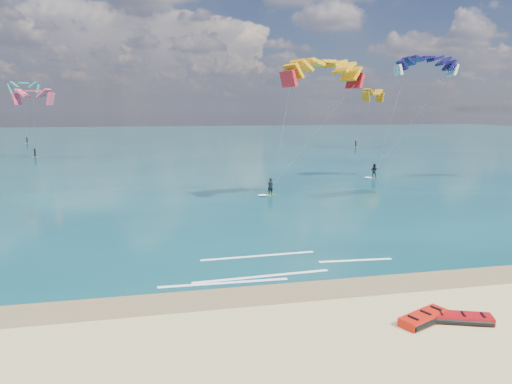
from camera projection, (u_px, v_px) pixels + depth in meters
ground at (203, 176)px, 55.95m from camera, size 320.00×320.00×0.00m
wet_sand_strip at (281, 292)px, 20.32m from camera, size 320.00×2.40×0.01m
sea at (180, 141)px, 117.56m from camera, size 320.00×200.00×0.04m
packed_kite_left at (423, 322)px, 17.50m from camera, size 2.65×1.97×0.40m
packed_kite_mid at (460, 322)px, 17.52m from camera, size 2.73×1.80×0.37m
kitesurfer_main at (297, 122)px, 39.88m from camera, size 9.69×6.99×13.32m
kitesurfer_far at (400, 112)px, 51.07m from camera, size 9.14×5.82×14.74m
shoreline_foam at (269, 269)px, 23.19m from camera, size 12.47×4.01×0.01m
distant_kites at (142, 119)px, 90.74m from camera, size 77.57×36.94×13.78m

